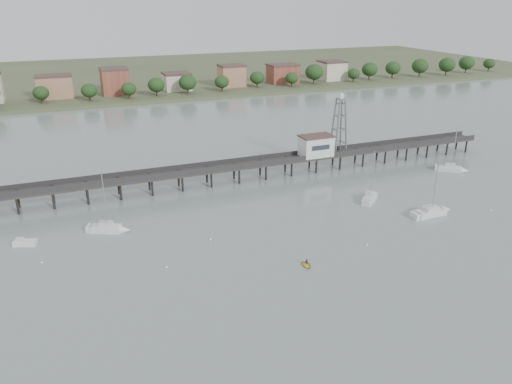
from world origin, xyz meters
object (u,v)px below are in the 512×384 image
at_px(sailboat_b, 112,229).
at_px(white_tender, 24,243).
at_px(pier, 223,168).
at_px(sailboat_e, 454,169).
at_px(sailboat_d, 435,211).
at_px(yellow_dinghy, 306,266).
at_px(sailboat_c, 371,197).
at_px(lattice_tower, 339,126).

relative_size(sailboat_b, white_tender, 2.93).
relative_size(pier, sailboat_e, 12.11).
bearing_deg(sailboat_d, white_tender, 165.78).
bearing_deg(white_tender, yellow_dinghy, -11.55).
relative_size(pier, sailboat_d, 10.13).
distance_m(pier, yellow_dinghy, 43.33).
relative_size(pier, white_tender, 34.46).
xyz_separation_m(sailboat_e, yellow_dinghy, (-57.42, -29.11, -0.65)).
bearing_deg(white_tender, sailboat_b, 17.61).
xyz_separation_m(sailboat_c, sailboat_b, (-55.42, 4.51, -0.00)).
bearing_deg(sailboat_b, pier, 57.38).
xyz_separation_m(pier, lattice_tower, (31.50, 0.00, 7.31)).
relative_size(sailboat_d, yellow_dinghy, 5.62).
relative_size(sailboat_e, sailboat_c, 1.03).
bearing_deg(sailboat_d, yellow_dinghy, -167.52).
bearing_deg(sailboat_e, sailboat_d, -98.60).
distance_m(sailboat_d, white_tender, 80.34).
height_order(sailboat_c, white_tender, sailboat_c).
relative_size(sailboat_c, sailboat_d, 0.81).
distance_m(sailboat_e, sailboat_c, 31.76).
xyz_separation_m(pier, yellow_dinghy, (0.46, -43.16, -3.79)).
distance_m(sailboat_c, sailboat_d, 14.10).
bearing_deg(pier, yellow_dinghy, -89.39).
height_order(sailboat_b, white_tender, sailboat_b).
bearing_deg(yellow_dinghy, sailboat_c, 44.30).
distance_m(sailboat_e, yellow_dinghy, 64.38).
bearing_deg(lattice_tower, pier, -180.00).
xyz_separation_m(lattice_tower, white_tender, (-75.13, -17.48, -10.62)).
bearing_deg(sailboat_e, yellow_dinghy, -112.82).
xyz_separation_m(pier, sailboat_c, (27.21, -22.28, -3.15)).
height_order(sailboat_c, sailboat_d, sailboat_d).
bearing_deg(sailboat_d, pier, 133.46).
relative_size(sailboat_e, sailboat_b, 0.97).
height_order(sailboat_d, white_tender, sailboat_d).
xyz_separation_m(pier, sailboat_d, (34.98, -34.04, -3.16)).
distance_m(sailboat_e, white_tender, 101.57).
distance_m(pier, white_tender, 47.12).
relative_size(lattice_tower, sailboat_d, 1.05).
distance_m(lattice_tower, yellow_dinghy, 54.31).
distance_m(lattice_tower, sailboat_e, 31.67).
bearing_deg(sailboat_e, white_tender, -137.77).
relative_size(white_tender, yellow_dinghy, 1.65).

